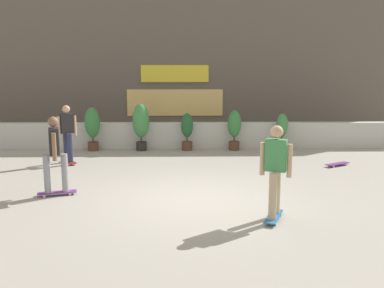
% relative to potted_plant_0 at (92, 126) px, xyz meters
% --- Properties ---
extents(ground_plane, '(48.00, 48.00, 0.00)m').
position_rel_potted_plant_0_xyz_m(ground_plane, '(3.28, -5.55, -0.86)').
color(ground_plane, '#A8A093').
extents(planter_wall, '(18.00, 0.40, 0.90)m').
position_rel_potted_plant_0_xyz_m(planter_wall, '(3.28, 0.45, -0.41)').
color(planter_wall, beige).
rests_on(planter_wall, ground).
extents(building_backdrop, '(20.00, 2.08, 6.50)m').
position_rel_potted_plant_0_xyz_m(building_backdrop, '(3.28, 4.45, 2.39)').
color(building_backdrop, '#60564C').
rests_on(building_backdrop, ground).
extents(potted_plant_0, '(0.50, 0.50, 1.48)m').
position_rel_potted_plant_0_xyz_m(potted_plant_0, '(0.00, 0.00, 0.00)').
color(potted_plant_0, brown).
rests_on(potted_plant_0, ground).
extents(potted_plant_1, '(0.56, 0.56, 1.60)m').
position_rel_potted_plant_0_xyz_m(potted_plant_1, '(1.64, 0.00, 0.08)').
color(potted_plant_1, '#2D2823').
rests_on(potted_plant_1, ground).
extents(potted_plant_2, '(0.40, 0.40, 1.27)m').
position_rel_potted_plant_0_xyz_m(potted_plant_2, '(3.20, 0.00, -0.16)').
color(potted_plant_2, brown).
rests_on(potted_plant_2, ground).
extents(potted_plant_3, '(0.45, 0.45, 1.37)m').
position_rel_potted_plant_0_xyz_m(potted_plant_3, '(4.81, 0.00, -0.08)').
color(potted_plant_3, brown).
rests_on(potted_plant_3, ground).
extents(potted_plant_4, '(0.39, 0.39, 1.25)m').
position_rel_potted_plant_0_xyz_m(potted_plant_4, '(6.45, 0.00, -0.17)').
color(potted_plant_4, '#2D2823').
rests_on(potted_plant_4, ground).
extents(skater_mid_plaza, '(0.62, 0.77, 1.70)m').
position_rel_potted_plant_0_xyz_m(skater_mid_plaza, '(-0.27, -2.06, 0.09)').
color(skater_mid_plaza, maroon).
rests_on(skater_mid_plaza, ground).
extents(skater_foreground, '(0.52, 0.81, 1.70)m').
position_rel_potted_plant_0_xyz_m(skater_foreground, '(4.69, -6.87, 0.09)').
color(skater_foreground, '#266699').
rests_on(skater_foreground, ground).
extents(skater_far_left, '(0.82, 0.54, 1.70)m').
position_rel_potted_plant_0_xyz_m(skater_far_left, '(0.37, -5.28, 0.09)').
color(skater_far_left, '#72338C').
rests_on(skater_far_left, ground).
extents(skateboard_near_camera, '(0.79, 0.57, 0.08)m').
position_rel_potted_plant_0_xyz_m(skateboard_near_camera, '(7.44, -2.56, -0.79)').
color(skateboard_near_camera, '#72338C').
rests_on(skateboard_near_camera, ground).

